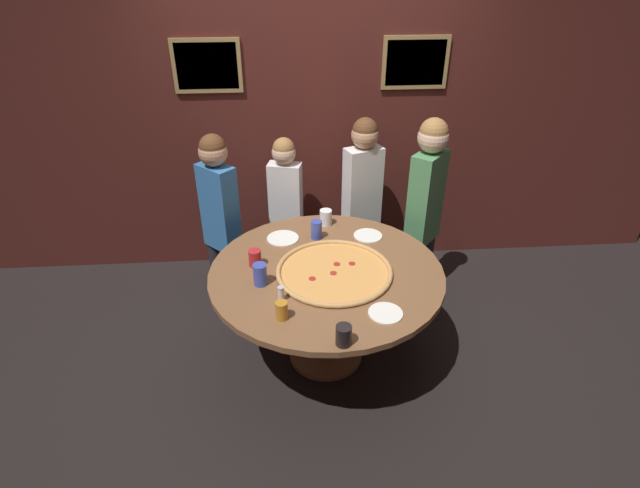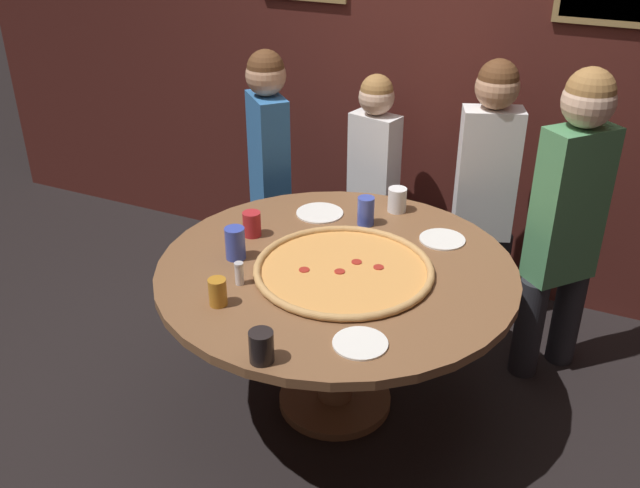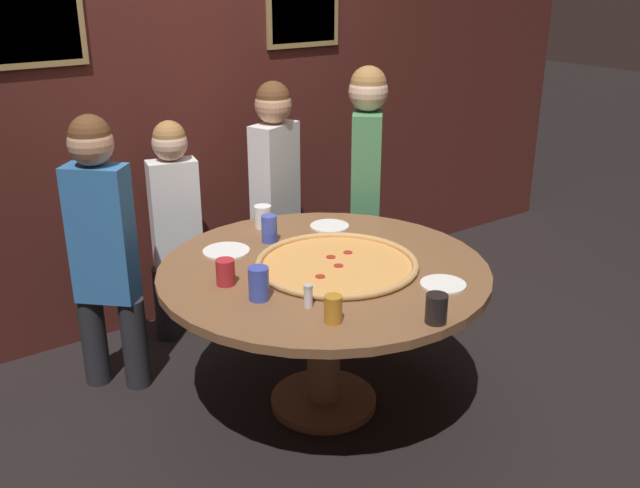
% 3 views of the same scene
% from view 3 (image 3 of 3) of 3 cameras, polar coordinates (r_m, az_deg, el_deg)
% --- Properties ---
extents(ground_plane, '(24.00, 24.00, 0.00)m').
position_cam_3_polar(ground_plane, '(3.62, 0.28, -12.63)').
color(ground_plane, black).
extents(back_wall, '(6.40, 0.08, 2.60)m').
position_cam_3_polar(back_wall, '(4.23, -10.77, 11.28)').
color(back_wall, '#4C1E19').
rests_on(back_wall, ground_plane).
extents(dining_table, '(1.52, 1.52, 0.74)m').
position_cam_3_polar(dining_table, '(3.32, 0.30, -3.99)').
color(dining_table, brown).
rests_on(dining_table, ground_plane).
extents(giant_pizza, '(0.75, 0.75, 0.03)m').
position_cam_3_polar(giant_pizza, '(3.25, 1.35, -1.59)').
color(giant_pizza, '#E0994C').
rests_on(giant_pizza, dining_table).
extents(drink_cup_centre_back, '(0.09, 0.09, 0.12)m').
position_cam_3_polar(drink_cup_centre_back, '(3.73, -4.59, 2.20)').
color(drink_cup_centre_back, white).
rests_on(drink_cup_centre_back, dining_table).
extents(drink_cup_near_left, '(0.08, 0.08, 0.11)m').
position_cam_3_polar(drink_cup_near_left, '(3.08, -7.57, -2.25)').
color(drink_cup_near_left, '#B22328').
rests_on(drink_cup_near_left, dining_table).
extents(drink_cup_far_right, '(0.09, 0.09, 0.14)m').
position_cam_3_polar(drink_cup_far_right, '(2.93, -4.92, -3.17)').
color(drink_cup_far_right, '#384CB7').
rests_on(drink_cup_far_right, dining_table).
extents(drink_cup_beside_pizza, '(0.09, 0.09, 0.12)m').
position_cam_3_polar(drink_cup_beside_pizza, '(2.78, 9.29, -5.12)').
color(drink_cup_beside_pizza, black).
rests_on(drink_cup_beside_pizza, dining_table).
extents(drink_cup_by_shaker, '(0.07, 0.07, 0.11)m').
position_cam_3_polar(drink_cup_by_shaker, '(2.74, 1.06, -5.23)').
color(drink_cup_by_shaker, '#BC7A23').
rests_on(drink_cup_by_shaker, dining_table).
extents(drink_cup_far_left, '(0.08, 0.08, 0.14)m').
position_cam_3_polar(drink_cup_far_left, '(3.53, -4.08, 1.22)').
color(drink_cup_far_left, '#384CB7').
rests_on(drink_cup_far_left, dining_table).
extents(white_plate_right_side, '(0.20, 0.20, 0.01)m').
position_cam_3_polar(white_plate_right_side, '(3.12, 9.82, -3.18)').
color(white_plate_right_side, white).
rests_on(white_plate_right_side, dining_table).
extents(white_plate_far_back, '(0.23, 0.23, 0.01)m').
position_cam_3_polar(white_plate_far_back, '(3.45, -7.51, -0.55)').
color(white_plate_far_back, white).
rests_on(white_plate_far_back, dining_table).
extents(white_plate_beside_cup, '(0.21, 0.21, 0.01)m').
position_cam_3_polar(white_plate_beside_cup, '(3.75, 0.77, 1.46)').
color(white_plate_beside_cup, white).
rests_on(white_plate_beside_cup, dining_table).
extents(condiment_shaker, '(0.04, 0.04, 0.10)m').
position_cam_3_polar(condiment_shaker, '(2.86, -0.95, -4.17)').
color(condiment_shaker, silver).
rests_on(condiment_shaker, dining_table).
extents(diner_far_left, '(0.35, 0.37, 1.50)m').
position_cam_3_polar(diner_far_left, '(4.22, 3.72, 5.27)').
color(diner_far_left, '#232328').
rests_on(diner_far_left, ground_plane).
extents(diner_side_left, '(0.38, 0.25, 1.42)m').
position_cam_3_polar(diner_side_left, '(4.23, -3.61, 4.63)').
color(diner_side_left, '#232328').
rests_on(diner_side_left, ground_plane).
extents(diner_side_right, '(0.34, 0.33, 1.40)m').
position_cam_3_polar(diner_side_right, '(3.57, -17.03, 0.31)').
color(diner_side_right, '#232328').
rests_on(diner_side_right, ground_plane).
extents(diner_centre_back, '(0.33, 0.20, 1.27)m').
position_cam_3_polar(diner_centre_back, '(4.01, -11.48, 1.97)').
color(diner_centre_back, '#232328').
rests_on(diner_centre_back, ground_plane).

